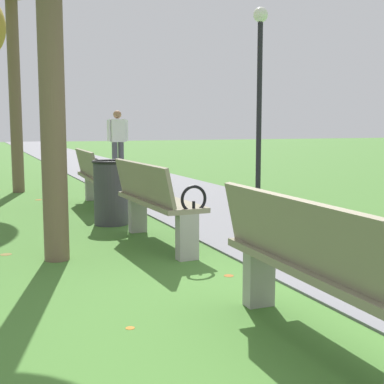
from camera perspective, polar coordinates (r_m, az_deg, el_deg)
paved_walkway at (r=20.78m, az=-12.34°, el=3.43°), size 2.53×44.00×0.02m
park_bench_1 at (r=3.23m, az=12.61°, el=-7.56°), size 0.50×1.61×0.90m
park_bench_2 at (r=5.81m, az=-3.96°, el=-0.90°), size 0.53×1.62×0.90m
park_bench_3 at (r=8.66m, az=-10.15°, el=1.66°), size 0.53×1.62×0.90m
pedestrian_walking at (r=13.44m, az=-7.86°, el=5.50°), size 0.53×0.24×1.62m
trash_bin at (r=7.08m, az=-8.57°, el=-0.01°), size 0.48×0.48×0.84m
lamp_post at (r=10.55m, az=7.17°, el=12.59°), size 0.28×0.28×3.48m
scattered_leaves at (r=6.10m, az=-5.65°, el=-5.07°), size 4.01×10.75×0.02m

